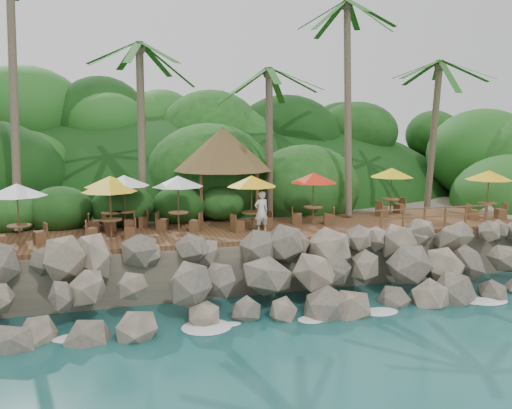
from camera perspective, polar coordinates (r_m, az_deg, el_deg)
name	(u,v)px	position (r m, az deg, el deg)	size (l,w,h in m)	color
ground	(303,322)	(19.88, 5.01, -12.25)	(140.00, 140.00, 0.00)	#19514F
land_base	(212,219)	(34.50, -4.70, -1.49)	(32.00, 25.20, 2.10)	gray
jungle_hill	(192,216)	(41.95, -6.78, -1.18)	(44.80, 28.00, 15.40)	#143811
seawall	(285,276)	(21.29, 3.07, -7.54)	(29.00, 4.00, 2.30)	gray
terrace	(256,230)	(24.75, 0.00, -2.75)	(26.00, 5.00, 0.20)	brown
jungle_foliage	(215,238)	(33.74, -4.33, -3.53)	(44.00, 16.00, 12.00)	#143811
foam_line	(300,318)	(20.13, 4.69, -11.88)	(25.20, 0.80, 0.06)	white
palms	(203,18)	(26.98, -5.64, 19.03)	(31.34, 6.88, 13.61)	brown
palapa	(223,149)	(27.48, -3.54, 5.91)	(5.08, 5.08, 4.60)	brown
dining_clusters	(232,184)	(24.38, -2.59, 2.18)	(23.98, 4.86, 2.46)	brown
railing	(435,215)	(25.91, 18.43, -1.09)	(6.10, 0.10, 1.00)	brown
waiter	(261,212)	(23.76, 0.56, -0.75)	(0.66, 0.44, 1.82)	white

